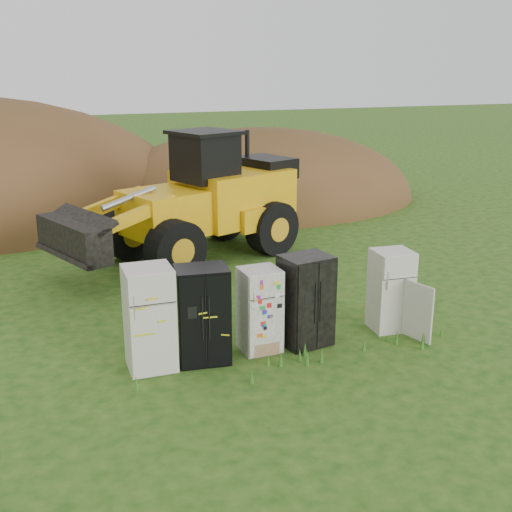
{
  "coord_description": "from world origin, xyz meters",
  "views": [
    {
      "loc": [
        -4.54,
        -10.26,
        5.16
      ],
      "look_at": [
        0.23,
        2.0,
        1.21
      ],
      "focal_mm": 45.0,
      "sensor_mm": 36.0,
      "label": 1
    }
  ],
  "objects_px": {
    "fridge_sticker": "(260,310)",
    "fridge_open_door": "(391,290)",
    "fridge_leftmost": "(150,318)",
    "fridge_black_side": "(202,315)",
    "fridge_dark_mid": "(306,300)",
    "wheel_loader": "(180,199)"
  },
  "relations": [
    {
      "from": "fridge_black_side",
      "to": "fridge_open_door",
      "type": "height_order",
      "value": "fridge_black_side"
    },
    {
      "from": "fridge_black_side",
      "to": "fridge_sticker",
      "type": "distance_m",
      "value": 1.12
    },
    {
      "from": "fridge_sticker",
      "to": "fridge_dark_mid",
      "type": "height_order",
      "value": "fridge_dark_mid"
    },
    {
      "from": "fridge_black_side",
      "to": "fridge_open_door",
      "type": "bearing_deg",
      "value": 8.44
    },
    {
      "from": "fridge_leftmost",
      "to": "fridge_dark_mid",
      "type": "relative_size",
      "value": 1.06
    },
    {
      "from": "fridge_open_door",
      "to": "fridge_black_side",
      "type": "bearing_deg",
      "value": -173.84
    },
    {
      "from": "fridge_leftmost",
      "to": "fridge_open_door",
      "type": "relative_size",
      "value": 1.13
    },
    {
      "from": "fridge_sticker",
      "to": "fridge_open_door",
      "type": "xyz_separation_m",
      "value": [
        2.82,
        -0.01,
        0.02
      ]
    },
    {
      "from": "fridge_dark_mid",
      "to": "fridge_leftmost",
      "type": "bearing_deg",
      "value": 169.8
    },
    {
      "from": "fridge_black_side",
      "to": "fridge_dark_mid",
      "type": "height_order",
      "value": "fridge_black_side"
    },
    {
      "from": "wheel_loader",
      "to": "fridge_sticker",
      "type": "bearing_deg",
      "value": -111.68
    },
    {
      "from": "fridge_leftmost",
      "to": "fridge_black_side",
      "type": "relative_size",
      "value": 1.05
    },
    {
      "from": "fridge_leftmost",
      "to": "fridge_dark_mid",
      "type": "xyz_separation_m",
      "value": [
        2.97,
        -0.06,
        -0.05
      ]
    },
    {
      "from": "fridge_sticker",
      "to": "fridge_open_door",
      "type": "distance_m",
      "value": 2.82
    },
    {
      "from": "fridge_dark_mid",
      "to": "fridge_open_door",
      "type": "distance_m",
      "value": 1.91
    },
    {
      "from": "fridge_open_door",
      "to": "wheel_loader",
      "type": "bearing_deg",
      "value": 119.9
    },
    {
      "from": "fridge_black_side",
      "to": "fridge_open_door",
      "type": "xyz_separation_m",
      "value": [
        3.94,
        0.05,
        -0.06
      ]
    },
    {
      "from": "wheel_loader",
      "to": "fridge_dark_mid",
      "type": "bearing_deg",
      "value": -103.07
    },
    {
      "from": "fridge_black_side",
      "to": "fridge_sticker",
      "type": "xyz_separation_m",
      "value": [
        1.12,
        0.06,
        -0.09
      ]
    },
    {
      "from": "fridge_dark_mid",
      "to": "fridge_open_door",
      "type": "relative_size",
      "value": 1.07
    },
    {
      "from": "fridge_open_door",
      "to": "fridge_dark_mid",
      "type": "bearing_deg",
      "value": -173.17
    },
    {
      "from": "fridge_black_side",
      "to": "fridge_sticker",
      "type": "bearing_deg",
      "value": 10.58
    }
  ]
}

